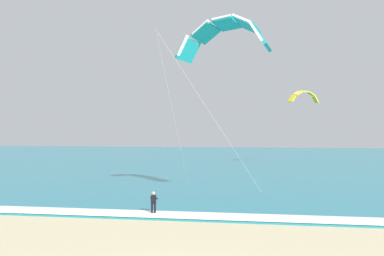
{
  "coord_description": "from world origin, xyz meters",
  "views": [
    {
      "loc": [
        3.62,
        -15.77,
        5.8
      ],
      "look_at": [
        -1.41,
        14.85,
        6.03
      ],
      "focal_mm": 39.52,
      "sensor_mm": 36.0,
      "label": 1
    }
  ],
  "objects_px": {
    "kitesurfer": "(154,202)",
    "kite_distant": "(304,95)",
    "kite_primary": "(224,34)",
    "surfboard": "(153,216)"
  },
  "relations": [
    {
      "from": "kite_primary",
      "to": "kite_distant",
      "type": "xyz_separation_m",
      "value": [
        9.92,
        35.98,
        -2.18
      ]
    },
    {
      "from": "surfboard",
      "to": "kite_primary",
      "type": "relative_size",
      "value": 0.1
    },
    {
      "from": "kitesurfer",
      "to": "kite_distant",
      "type": "height_order",
      "value": "kite_distant"
    },
    {
      "from": "kite_primary",
      "to": "kite_distant",
      "type": "height_order",
      "value": "kite_primary"
    },
    {
      "from": "kitesurfer",
      "to": "surfboard",
      "type": "bearing_deg",
      "value": -84.93
    },
    {
      "from": "kitesurfer",
      "to": "kite_distant",
      "type": "xyz_separation_m",
      "value": [
        14.13,
        42.58,
        10.69
      ]
    },
    {
      "from": "kite_primary",
      "to": "kite_distant",
      "type": "distance_m",
      "value": 37.38
    },
    {
      "from": "kite_primary",
      "to": "kite_distant",
      "type": "bearing_deg",
      "value": 74.59
    },
    {
      "from": "kitesurfer",
      "to": "kite_distant",
      "type": "bearing_deg",
      "value": 71.64
    },
    {
      "from": "kite_primary",
      "to": "surfboard",
      "type": "bearing_deg",
      "value": -122.47
    }
  ]
}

